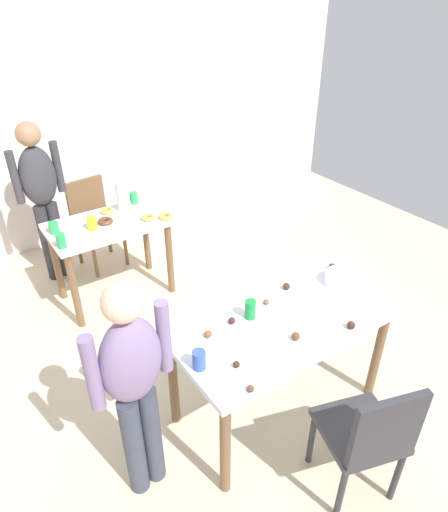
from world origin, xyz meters
TOP-DOWN VIEW (x-y plane):
  - ground_plane at (0.00, 0.00)m, footprint 6.40×6.40m
  - wall_back at (0.00, 3.20)m, footprint 6.40×0.10m
  - dining_table_near at (-0.13, 0.05)m, footprint 1.36×0.69m
  - dining_table_far at (-0.50, 1.86)m, footprint 0.99×0.60m
  - chair_near_table at (-0.15, -0.67)m, footprint 0.50×0.50m
  - chair_far_table at (-0.42, 2.52)m, footprint 0.45×0.45m
  - person_girl_near at (-1.09, 0.06)m, footprint 0.45×0.23m
  - person_adult_far at (-0.85, 2.49)m, footprint 0.46×0.25m
  - mixing_bowl at (0.44, 0.13)m, footprint 0.19×0.19m
  - soda_can at (-0.27, 0.18)m, footprint 0.07×0.07m
  - fork_near at (0.02, -0.02)m, footprint 0.17×0.02m
  - cup_near_0 at (-0.74, 0.01)m, footprint 0.07×0.07m
  - cake_ball_0 at (0.10, 0.28)m, footprint 0.05×0.05m
  - cake_ball_1 at (-0.58, -0.10)m, footprint 0.04×0.04m
  - cake_ball_2 at (-0.62, -0.27)m, footprint 0.04×0.04m
  - cake_ball_3 at (0.52, 0.28)m, footprint 0.05×0.05m
  - cake_ball_4 at (-0.40, 0.20)m, footprint 0.04×0.04m
  - cake_ball_5 at (-0.11, 0.23)m, footprint 0.04×0.04m
  - cake_ball_6 at (0.15, -0.23)m, footprint 0.05×0.05m
  - cake_ball_7 at (-0.77, 0.32)m, footprint 0.05×0.05m
  - cake_ball_8 at (-0.58, 0.18)m, footprint 0.04×0.04m
  - cake_ball_9 at (-0.18, -0.12)m, footprint 0.05×0.05m
  - pitcher_far at (-0.28, 2.01)m, footprint 0.11×0.11m
  - cup_far_0 at (-0.15, 2.09)m, footprint 0.07×0.07m
  - cup_far_1 at (-0.95, 1.66)m, footprint 0.07×0.07m
  - cup_far_2 at (-0.93, 1.93)m, footprint 0.08×0.08m
  - cup_far_3 at (-0.65, 1.81)m, footprint 0.08×0.08m
  - donut_far_0 at (-0.06, 1.65)m, footprint 0.13×0.13m
  - donut_far_1 at (-0.44, 2.04)m, footprint 0.12×0.12m
  - donut_far_2 at (-0.20, 1.72)m, footprint 0.12×0.12m
  - donut_far_3 at (-0.52, 1.86)m, footprint 0.13×0.13m

SIDE VIEW (x-z plane):
  - ground_plane at x=0.00m, z-range 0.00..0.00m
  - chair_near_table at x=-0.15m, z-range 0.06..0.93m
  - chair_far_table at x=-0.42m, z-range 0.06..0.93m
  - dining_table_far at x=-0.50m, z-range 0.24..0.99m
  - dining_table_near at x=-0.13m, z-range 0.27..1.02m
  - fork_near at x=0.02m, z-range 0.75..0.76m
  - donut_far_2 at x=-0.20m, z-range 0.75..0.79m
  - donut_far_1 at x=-0.44m, z-range 0.75..0.79m
  - cake_ball_5 at x=-0.11m, z-range 0.75..0.79m
  - cake_ball_1 at x=-0.58m, z-range 0.75..0.79m
  - cake_ball_2 at x=-0.62m, z-range 0.75..0.79m
  - donut_far_0 at x=-0.06m, z-range 0.75..0.79m
  - donut_far_3 at x=-0.52m, z-range 0.75..0.79m
  - cake_ball_4 at x=-0.40m, z-range 0.75..0.79m
  - cake_ball_8 at x=-0.58m, z-range 0.75..0.79m
  - cake_ball_3 at x=0.52m, z-range 0.75..0.80m
  - cake_ball_0 at x=0.10m, z-range 0.75..0.80m
  - cake_ball_9 at x=-0.18m, z-range 0.75..0.80m
  - cake_ball_6 at x=0.15m, z-range 0.75..0.80m
  - cake_ball_7 at x=-0.77m, z-range 0.75..0.80m
  - mixing_bowl at x=0.44m, z-range 0.75..0.83m
  - cup_far_2 at x=-0.93m, z-range 0.75..0.84m
  - cup_far_0 at x=-0.15m, z-range 0.75..0.86m
  - cup_far_3 at x=-0.65m, z-range 0.75..0.86m
  - cup_near_0 at x=-0.74m, z-range 0.75..0.86m
  - cup_far_1 at x=-0.95m, z-range 0.75..0.87m
  - soda_can at x=-0.27m, z-range 0.75..0.87m
  - person_girl_near at x=-1.09m, z-range 0.13..1.52m
  - pitcher_far at x=-0.28m, z-range 0.75..1.01m
  - person_adult_far at x=-0.85m, z-range 0.15..1.66m
  - wall_back at x=0.00m, z-range 0.00..2.60m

